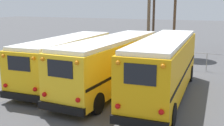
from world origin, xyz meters
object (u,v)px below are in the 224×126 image
school_bus_0 (67,59)px  school_bus_2 (164,65)px  school_bus_1 (112,61)px  utility_pole (149,18)px

school_bus_0 → school_bus_2: school_bus_2 is taller
school_bus_0 → school_bus_1: size_ratio=0.90×
school_bus_0 → school_bus_1: bearing=-1.0°
school_bus_0 → utility_pole: size_ratio=1.33×
school_bus_1 → school_bus_2: size_ratio=1.03×
school_bus_1 → school_bus_2: school_bus_2 is taller
school_bus_0 → utility_pole: 12.19m
school_bus_0 → utility_pole: (1.95, 11.83, 2.20)m
school_bus_0 → school_bus_1: 3.27m
school_bus_0 → utility_pole: bearing=80.6°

